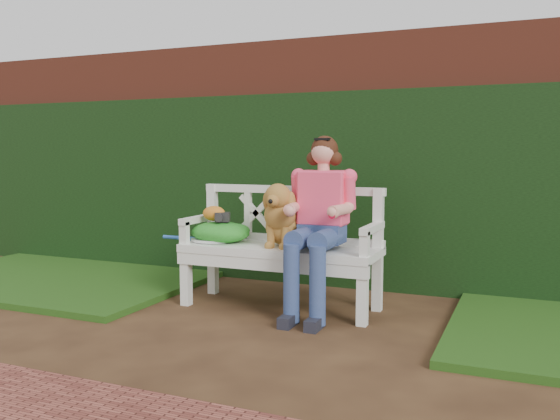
% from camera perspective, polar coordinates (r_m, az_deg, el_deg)
% --- Properties ---
extents(ground, '(60.00, 60.00, 0.00)m').
position_cam_1_polar(ground, '(3.84, -2.38, -12.34)').
color(ground, '#301D12').
extents(brick_wall, '(10.00, 0.30, 2.20)m').
position_cam_1_polar(brick_wall, '(5.43, 6.24, 4.69)').
color(brick_wall, brown).
rests_on(brick_wall, ground).
extents(ivy_hedge, '(10.00, 0.18, 1.70)m').
position_cam_1_polar(ivy_hedge, '(5.23, 5.51, 1.93)').
color(ivy_hedge, '#153411').
rests_on(ivy_hedge, ground).
extents(grass_left, '(2.60, 2.00, 0.05)m').
position_cam_1_polar(grass_left, '(5.90, -20.06, -6.07)').
color(grass_left, '#183513').
rests_on(grass_left, ground).
extents(garden_bench, '(1.65, 0.80, 0.48)m').
position_cam_1_polar(garden_bench, '(4.52, 0.00, -6.45)').
color(garden_bench, white).
rests_on(garden_bench, ground).
extents(seated_woman, '(0.68, 0.80, 1.23)m').
position_cam_1_polar(seated_woman, '(4.32, 4.00, -1.99)').
color(seated_woman, '#D53569').
rests_on(seated_woman, ground).
extents(dog, '(0.47, 0.53, 0.48)m').
position_cam_1_polar(dog, '(4.43, 0.39, -0.39)').
color(dog, '#B96E3A').
rests_on(dog, garden_bench).
extents(tennis_racket, '(0.69, 0.45, 0.03)m').
position_cam_1_polar(tennis_racket, '(4.70, -6.95, -2.85)').
color(tennis_racket, white).
rests_on(tennis_racket, garden_bench).
extents(green_bag, '(0.52, 0.42, 0.16)m').
position_cam_1_polar(green_bag, '(4.67, -5.76, -2.08)').
color(green_bag, '#2F8B29').
rests_on(green_bag, garden_bench).
extents(camera_item, '(0.13, 0.11, 0.07)m').
position_cam_1_polar(camera_item, '(4.63, -5.55, -0.67)').
color(camera_item, '#252525').
rests_on(camera_item, green_bag).
extents(baseball_glove, '(0.23, 0.20, 0.12)m').
position_cam_1_polar(baseball_glove, '(4.69, -6.37, -0.33)').
color(baseball_glove, orange).
rests_on(baseball_glove, green_bag).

